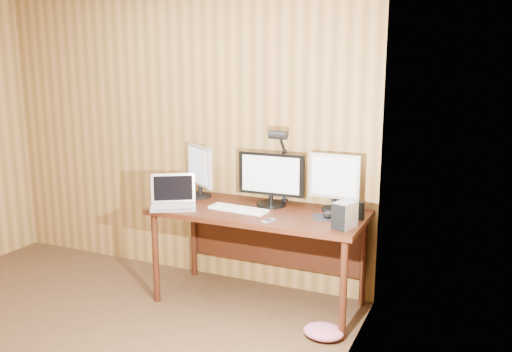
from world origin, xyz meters
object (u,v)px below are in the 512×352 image
Objects in this scene: laptop at (173,199)px; desk_lamp at (281,155)px; monitor_left at (200,170)px; desk at (262,223)px; monitor_right at (335,181)px; speaker at (361,211)px; keyboard at (238,209)px; monitor_center at (271,179)px; mouse at (329,215)px; phone at (269,221)px; hard_drive at (345,215)px.

desk_lamp is at bearing -1.49° from laptop.
desk_lamp is (0.68, 0.07, 0.16)m from monitor_left.
desk is 0.54m from desk_lamp.
monitor_right is 0.69× the size of desk_lamp.
speaker is (0.75, -0.01, 0.19)m from desk.
keyboard is 0.90m from speaker.
monitor_center is 0.49m from monitor_right.
desk is 3.45× the size of keyboard.
keyboard is at bearing -176.94° from mouse.
desk is 0.71m from laptop.
speaker is (0.21, 0.05, 0.04)m from mouse.
keyboard is at bearing -19.23° from laptop.
laptop is 3.31× the size of speaker.
desk_lamp reaches higher than keyboard.
monitor_center is at bearing 127.28° from phone.
hard_drive is (0.66, -0.33, -0.12)m from monitor_center.
monitor_center reaches higher than speaker.
desk_lamp is at bearing 150.11° from mouse.
desk_lamp is (-0.10, 0.47, 0.38)m from phone.
monitor_center is (0.04, 0.08, 0.33)m from desk.
monitor_right is at bearing -23.14° from desk_lamp.
laptop is (-1.16, -0.38, -0.17)m from monitor_right.
hard_drive is at bearing -53.13° from mouse.
phone is at bearing -97.94° from desk_lamp.
speaker is (0.57, 0.31, 0.06)m from phone.
monitor_center is at bearing 172.93° from speaker.
monitor_right is 0.32m from speaker.
mouse is at bearing -83.96° from monitor_right.
desk_lamp is (0.09, 0.16, 0.51)m from desk.
hard_drive is 0.79m from desk_lamp.
monitor_right is 2.28× the size of hard_drive.
monitor_center reaches higher than mouse.
monitor_center is at bearing 33.36° from monitor_left.
monitor_center is 0.77m from laptop.
phone is (-0.52, -0.07, -0.08)m from hard_drive.
speaker is 0.76m from desk_lamp.
monitor_left is 0.68× the size of desk_lamp.
mouse is 0.22m from speaker.
desk is 2.58× the size of desk_lamp.
monitor_left is at bearing 166.33° from desk_lamp.
desk is 3.73× the size of monitor_right.
keyboard is at bearing -171.34° from speaker.
laptop is at bearing -174.98° from mouse.
monitor_left is (-0.63, 0.01, 0.01)m from monitor_center.
keyboard is (-0.13, -0.14, 0.13)m from desk.
phone is 0.65m from speaker.
monitor_right reaches higher than laptop.
monitor_left is 2.25× the size of hard_drive.
speaker reaches higher than keyboard.
monitor_left is at bearing 169.63° from phone.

